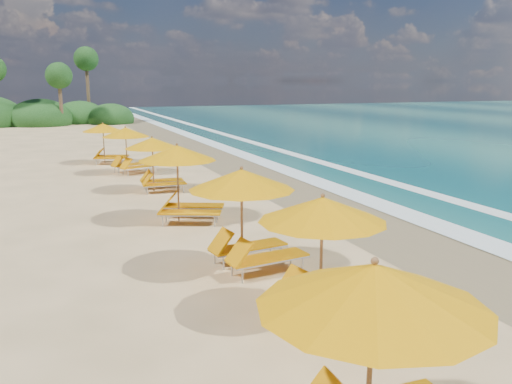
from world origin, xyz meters
name	(u,v)px	position (x,y,z in m)	size (l,w,h in m)	color
ground	(256,230)	(0.00, 0.00, 0.00)	(160.00, 160.00, 0.00)	#DAB780
wet_sand	(368,218)	(4.00, 0.00, 0.01)	(4.00, 160.00, 0.01)	olive
surf_foam	(434,210)	(6.70, 0.00, 0.03)	(4.00, 160.00, 0.01)	white
station_1	(386,353)	(-2.41, -10.05, 1.47)	(2.86, 2.65, 2.63)	olive
station_2	(329,248)	(-0.93, -6.11, 1.37)	(2.96, 2.83, 2.45)	olive
station_3	(249,212)	(-1.41, -3.12, 1.42)	(2.96, 2.80, 2.54)	olive
station_4	(184,178)	(-1.72, 1.95, 1.42)	(3.31, 3.28, 2.54)	olive
station_5	(157,160)	(-1.56, 7.11, 1.28)	(2.57, 2.41, 2.28)	olive
station_6	(130,147)	(-1.95, 11.88, 1.31)	(3.00, 2.95, 2.33)	olive
station_7	(107,140)	(-2.61, 15.73, 1.26)	(2.81, 2.73, 2.25)	olive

